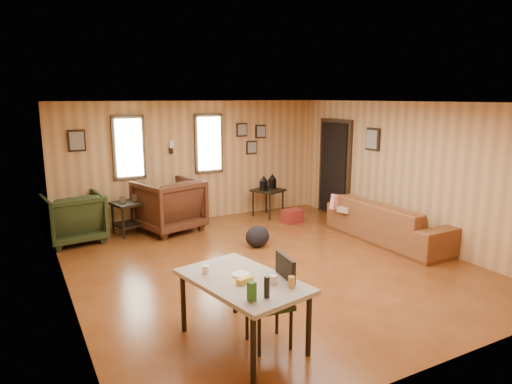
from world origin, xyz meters
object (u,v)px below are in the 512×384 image
Objects in this scene: recliner_brown at (169,203)px; side_table at (268,188)px; end_table at (130,212)px; dining_table at (243,285)px; sofa at (392,215)px; recliner_green at (73,215)px.

recliner_brown reaches higher than side_table.
dining_table is at bearing -88.66° from end_table.
side_table is at bearing 22.63° from sofa.
recliner_green is at bearing 61.92° from sofa.
recliner_green is (-4.87, 2.55, 0.00)m from sofa.
recliner_green reaches higher than end_table.
end_table is (0.97, 0.02, -0.06)m from recliner_green.
recliner_green reaches higher than sofa.
recliner_green is (-1.66, 0.12, -0.06)m from recliner_brown.
side_table is (2.85, -0.10, 0.19)m from end_table.
end_table is at bearing 56.15° from sofa.
sofa is 4.03m from recliner_brown.
recliner_brown reaches higher than dining_table.
recliner_green is 4.50m from dining_table.
dining_table is at bearing -122.67° from side_table.
recliner_brown is 1.21× the size of side_table.
sofa reaches higher than side_table.
end_table is 0.83× the size of side_table.
side_table is at bearing 46.19° from dining_table.
recliner_brown is 1.13× the size of recliner_green.
recliner_brown is at bearing 52.40° from sofa.
recliner_brown reaches higher than recliner_green.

